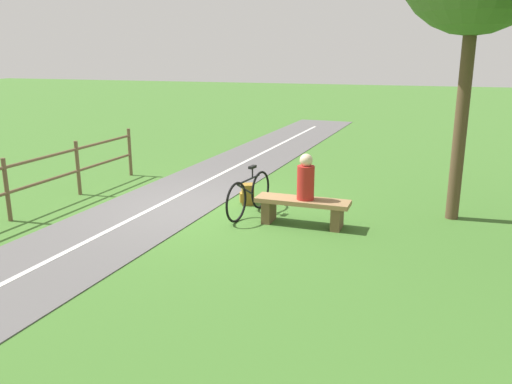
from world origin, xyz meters
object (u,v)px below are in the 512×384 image
object	(u,v)px
bicycle	(249,195)
backpack	(247,194)
person_seated	(306,179)
bench	(302,207)

from	to	relation	value
bicycle	backpack	distance (m)	0.74
bicycle	backpack	bearing A→B (deg)	-149.81
person_seated	bicycle	xyz separation A→B (m)	(1.14, -0.30, -0.46)
bench	person_seated	xyz separation A→B (m)	(-0.05, 0.00, 0.52)
bench	bicycle	size ratio (longest dim) A/B	0.99
bench	bicycle	xyz separation A→B (m)	(1.10, -0.30, 0.06)
backpack	bench	bearing A→B (deg)	144.33
person_seated	bicycle	distance (m)	1.27
person_seated	bicycle	world-z (taller)	person_seated
bench	backpack	size ratio (longest dim) A/B	4.05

